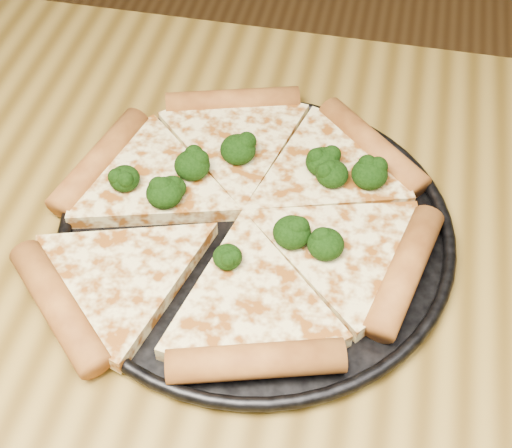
# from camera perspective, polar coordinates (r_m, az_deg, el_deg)

# --- Properties ---
(dining_table) EXTENTS (1.20, 0.90, 0.75)m
(dining_table) POSITION_cam_1_polar(r_m,az_deg,el_deg) (0.70, -7.95, -12.76)
(dining_table) COLOR olive
(dining_table) RESTS_ON ground
(pizza_pan) EXTENTS (0.36, 0.36, 0.02)m
(pizza_pan) POSITION_cam_1_polar(r_m,az_deg,el_deg) (0.67, -0.00, -0.46)
(pizza_pan) COLOR black
(pizza_pan) RESTS_ON dining_table
(pizza) EXTENTS (0.37, 0.37, 0.03)m
(pizza) POSITION_cam_1_polar(r_m,az_deg,el_deg) (0.67, -1.38, 0.78)
(pizza) COLOR beige
(pizza) RESTS_ON pizza_pan
(broccoli_florets) EXTENTS (0.25, 0.16, 0.03)m
(broccoli_florets) POSITION_cam_1_polar(r_m,az_deg,el_deg) (0.67, 0.18, 2.87)
(broccoli_florets) COLOR black
(broccoli_florets) RESTS_ON pizza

